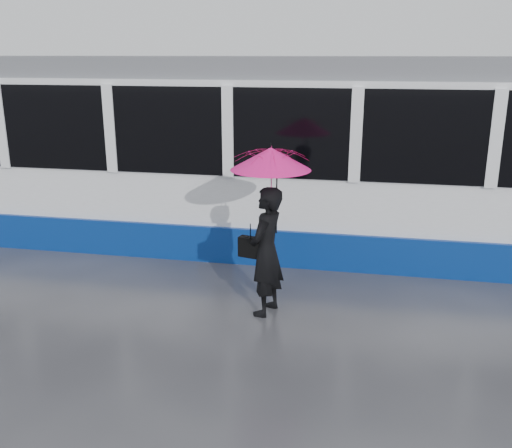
# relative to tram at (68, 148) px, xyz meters

# --- Properties ---
(ground) EXTENTS (90.00, 90.00, 0.00)m
(ground) POSITION_rel_tram_xyz_m (3.08, -2.50, -1.64)
(ground) COLOR #2C2C31
(ground) RESTS_ON ground
(rails) EXTENTS (34.00, 1.51, 0.02)m
(rails) POSITION_rel_tram_xyz_m (3.08, -0.00, -1.63)
(rails) COLOR #3F3D38
(rails) RESTS_ON ground
(tram) EXTENTS (26.00, 2.56, 3.35)m
(tram) POSITION_rel_tram_xyz_m (0.00, 0.00, 0.00)
(tram) COLOR white
(tram) RESTS_ON ground
(woman) EXTENTS (0.57, 0.73, 1.76)m
(woman) POSITION_rel_tram_xyz_m (4.45, -2.99, -0.76)
(woman) COLOR black
(woman) RESTS_ON ground
(umbrella) EXTENTS (1.26, 1.26, 1.19)m
(umbrella) POSITION_rel_tram_xyz_m (4.50, -2.99, 0.29)
(umbrella) COLOR #FF1558
(umbrella) RESTS_ON ground
(handbag) EXTENTS (0.34, 0.21, 0.45)m
(handbag) POSITION_rel_tram_xyz_m (4.23, -2.97, -0.72)
(handbag) COLOR black
(handbag) RESTS_ON ground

